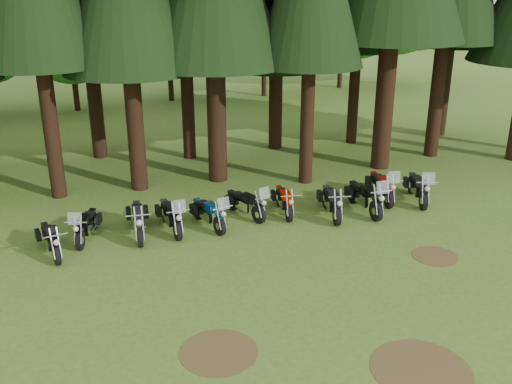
{
  "coord_description": "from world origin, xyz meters",
  "views": [
    {
      "loc": [
        -5.65,
        -12.51,
        7.96
      ],
      "look_at": [
        0.25,
        5.0,
        1.0
      ],
      "focal_mm": 40.0,
      "sensor_mm": 36.0,
      "label": 1
    }
  ],
  "objects_px": {
    "motorcycle_5": "(245,204)",
    "motorcycle_7": "(331,203)",
    "motorcycle_1": "(86,226)",
    "motorcycle_9": "(381,187)",
    "motorcycle_0": "(51,241)",
    "motorcycle_6": "(284,201)",
    "motorcycle_8": "(365,198)",
    "motorcycle_4": "(209,214)",
    "motorcycle_2": "(138,221)",
    "motorcycle_10": "(418,189)",
    "motorcycle_3": "(171,217)"
  },
  "relations": [
    {
      "from": "motorcycle_0",
      "to": "motorcycle_7",
      "type": "distance_m",
      "value": 9.44
    },
    {
      "from": "motorcycle_4",
      "to": "motorcycle_8",
      "type": "distance_m",
      "value": 5.68
    },
    {
      "from": "motorcycle_3",
      "to": "motorcycle_9",
      "type": "relative_size",
      "value": 0.98
    },
    {
      "from": "motorcycle_8",
      "to": "motorcycle_2",
      "type": "bearing_deg",
      "value": 177.05
    },
    {
      "from": "motorcycle_5",
      "to": "motorcycle_7",
      "type": "relative_size",
      "value": 0.91
    },
    {
      "from": "motorcycle_2",
      "to": "motorcycle_10",
      "type": "height_order",
      "value": "motorcycle_10"
    },
    {
      "from": "motorcycle_2",
      "to": "motorcycle_5",
      "type": "height_order",
      "value": "motorcycle_5"
    },
    {
      "from": "motorcycle_0",
      "to": "motorcycle_3",
      "type": "relative_size",
      "value": 0.9
    },
    {
      "from": "motorcycle_8",
      "to": "motorcycle_9",
      "type": "distance_m",
      "value": 1.45
    },
    {
      "from": "motorcycle_7",
      "to": "motorcycle_9",
      "type": "xyz_separation_m",
      "value": [
        2.46,
        0.78,
        0.02
      ]
    },
    {
      "from": "motorcycle_2",
      "to": "motorcycle_8",
      "type": "height_order",
      "value": "motorcycle_8"
    },
    {
      "from": "motorcycle_3",
      "to": "motorcycle_4",
      "type": "distance_m",
      "value": 1.27
    },
    {
      "from": "motorcycle_0",
      "to": "motorcycle_7",
      "type": "bearing_deg",
      "value": -11.34
    },
    {
      "from": "motorcycle_10",
      "to": "motorcycle_8",
      "type": "bearing_deg",
      "value": -154.5
    },
    {
      "from": "motorcycle_1",
      "to": "motorcycle_9",
      "type": "bearing_deg",
      "value": 18.94
    },
    {
      "from": "motorcycle_2",
      "to": "motorcycle_7",
      "type": "distance_m",
      "value": 6.73
    },
    {
      "from": "motorcycle_1",
      "to": "motorcycle_3",
      "type": "xyz_separation_m",
      "value": [
        2.72,
        -0.2,
        0.04
      ]
    },
    {
      "from": "motorcycle_5",
      "to": "motorcycle_2",
      "type": "bearing_deg",
      "value": 164.93
    },
    {
      "from": "motorcycle_4",
      "to": "motorcycle_6",
      "type": "xyz_separation_m",
      "value": [
        2.86,
        0.34,
        -0.02
      ]
    },
    {
      "from": "motorcycle_2",
      "to": "motorcycle_4",
      "type": "bearing_deg",
      "value": 2.5
    },
    {
      "from": "motorcycle_6",
      "to": "motorcycle_10",
      "type": "relative_size",
      "value": 0.9
    },
    {
      "from": "motorcycle_7",
      "to": "motorcycle_10",
      "type": "xyz_separation_m",
      "value": [
        3.7,
        0.21,
        0.02
      ]
    },
    {
      "from": "motorcycle_4",
      "to": "motorcycle_5",
      "type": "distance_m",
      "value": 1.53
    },
    {
      "from": "motorcycle_2",
      "to": "motorcycle_9",
      "type": "xyz_separation_m",
      "value": [
        9.18,
        0.27,
        -0.0
      ]
    },
    {
      "from": "motorcycle_4",
      "to": "motorcycle_8",
      "type": "height_order",
      "value": "motorcycle_8"
    },
    {
      "from": "motorcycle_1",
      "to": "motorcycle_5",
      "type": "bearing_deg",
      "value": 20.33
    },
    {
      "from": "motorcycle_4",
      "to": "motorcycle_9",
      "type": "distance_m",
      "value": 6.84
    },
    {
      "from": "motorcycle_9",
      "to": "motorcycle_10",
      "type": "height_order",
      "value": "motorcycle_10"
    },
    {
      "from": "motorcycle_3",
      "to": "motorcycle_4",
      "type": "height_order",
      "value": "motorcycle_3"
    },
    {
      "from": "motorcycle_5",
      "to": "motorcycle_7",
      "type": "distance_m",
      "value": 3.05
    },
    {
      "from": "motorcycle_1",
      "to": "motorcycle_7",
      "type": "bearing_deg",
      "value": 13.65
    },
    {
      "from": "motorcycle_4",
      "to": "motorcycle_6",
      "type": "bearing_deg",
      "value": -6.91
    },
    {
      "from": "motorcycle_6",
      "to": "motorcycle_3",
      "type": "bearing_deg",
      "value": -169.15
    },
    {
      "from": "motorcycle_1",
      "to": "motorcycle_10",
      "type": "bearing_deg",
      "value": 16.19
    },
    {
      "from": "motorcycle_7",
      "to": "motorcycle_8",
      "type": "relative_size",
      "value": 0.94
    },
    {
      "from": "motorcycle_6",
      "to": "motorcycle_8",
      "type": "relative_size",
      "value": 0.86
    },
    {
      "from": "motorcycle_0",
      "to": "motorcycle_2",
      "type": "distance_m",
      "value": 2.78
    },
    {
      "from": "motorcycle_8",
      "to": "motorcycle_1",
      "type": "bearing_deg",
      "value": 176.47
    },
    {
      "from": "motorcycle_6",
      "to": "motorcycle_1",
      "type": "bearing_deg",
      "value": -171.98
    },
    {
      "from": "motorcycle_9",
      "to": "motorcycle_6",
      "type": "bearing_deg",
      "value": -169.25
    },
    {
      "from": "motorcycle_3",
      "to": "motorcycle_8",
      "type": "xyz_separation_m",
      "value": [
        6.93,
        -0.61,
        0.03
      ]
    },
    {
      "from": "motorcycle_5",
      "to": "motorcycle_8",
      "type": "bearing_deg",
      "value": -33.52
    },
    {
      "from": "motorcycle_0",
      "to": "motorcycle_1",
      "type": "distance_m",
      "value": 1.33
    },
    {
      "from": "motorcycle_1",
      "to": "motorcycle_4",
      "type": "height_order",
      "value": "motorcycle_4"
    },
    {
      "from": "motorcycle_4",
      "to": "motorcycle_1",
      "type": "bearing_deg",
      "value": 161.87
    },
    {
      "from": "motorcycle_0",
      "to": "motorcycle_1",
      "type": "relative_size",
      "value": 1.01
    },
    {
      "from": "motorcycle_0",
      "to": "motorcycle_9",
      "type": "relative_size",
      "value": 0.88
    },
    {
      "from": "motorcycle_3",
      "to": "motorcycle_9",
      "type": "bearing_deg",
      "value": -2.13
    },
    {
      "from": "motorcycle_1",
      "to": "motorcycle_10",
      "type": "distance_m",
      "value": 12.06
    },
    {
      "from": "motorcycle_1",
      "to": "motorcycle_9",
      "type": "xyz_separation_m",
      "value": [
        10.81,
        0.05,
        0.06
      ]
    }
  ]
}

